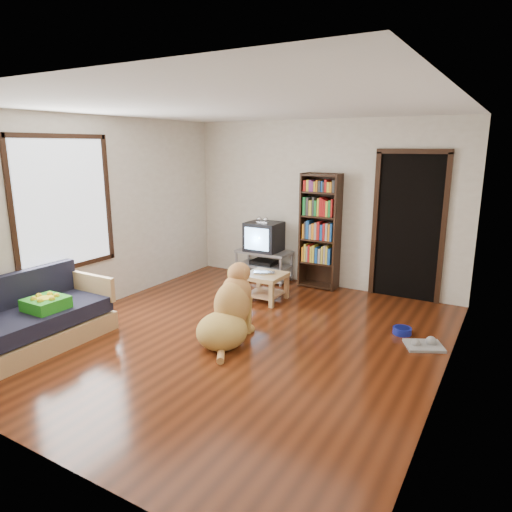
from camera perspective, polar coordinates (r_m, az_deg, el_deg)
The scene contains 18 objects.
ground at distance 5.48m, azimuth -2.38°, elevation -10.14°, with size 5.00×5.00×0.00m, color #58230F.
ceiling at distance 5.03m, azimuth -2.69°, elevation 18.10°, with size 5.00×5.00×0.00m, color white.
wall_back at distance 7.30m, azimuth 8.21°, elevation 6.37°, with size 4.50×4.50×0.00m, color silver.
wall_front at distance 3.34m, azimuth -26.46°, elevation -3.66°, with size 4.50×4.50×0.00m, color silver.
wall_left at distance 6.57m, azimuth -19.33°, elevation 4.95°, with size 5.00×5.00×0.00m, color silver.
wall_right at distance 4.33m, azimuth 23.38°, elevation 0.40°, with size 5.00×5.00×0.00m, color silver.
green_cushion at distance 5.64m, azimuth -24.77°, elevation -5.43°, with size 0.40×0.40×0.13m, color green.
laptop at distance 6.58m, azimuth 1.00°, elevation -2.19°, with size 0.31×0.20×0.02m, color #BABBBF.
dog_bowl at distance 5.83m, azimuth 17.80°, elevation -8.89°, with size 0.22×0.22×0.08m, color navy.
grey_rag at distance 5.56m, azimuth 20.25°, elevation -10.48°, with size 0.40×0.32×0.03m, color gray.
window at distance 6.23m, azimuth -22.86°, elevation 6.06°, with size 0.03×1.46×1.70m.
doorway at distance 6.92m, azimuth 18.52°, elevation 3.89°, with size 1.03×0.05×2.19m.
tv_stand at distance 7.65m, azimuth 0.99°, elevation -1.01°, with size 0.90×0.45×0.50m.
crt_tv at distance 7.57m, azimuth 1.08°, elevation 2.50°, with size 0.55×0.52×0.58m.
bookshelf at distance 7.18m, azimuth 8.02°, elevation 3.84°, with size 0.60×0.30×1.80m.
sofa at distance 5.73m, azimuth -26.53°, elevation -7.72°, with size 0.80×1.80×0.80m.
coffee_table at distance 6.64m, azimuth 1.13°, elevation -3.22°, with size 0.55×0.55×0.40m.
dog at distance 5.29m, azimuth -3.39°, elevation -7.14°, with size 0.60×1.10×0.91m.
Camera 1 is at (2.72, -4.21, 2.21)m, focal length 32.00 mm.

